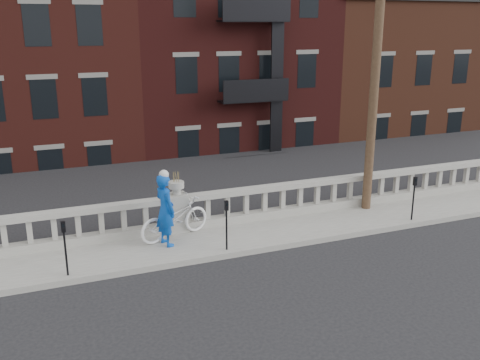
# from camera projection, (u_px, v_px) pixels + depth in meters

# --- Properties ---
(ground) EXTENTS (120.00, 120.00, 0.00)m
(ground) POSITION_uv_depth(u_px,v_px,m) (225.00, 297.00, 11.96)
(ground) COLOR black
(ground) RESTS_ON ground
(sidewalk) EXTENTS (32.00, 2.20, 0.15)m
(sidewalk) POSITION_uv_depth(u_px,v_px,m) (187.00, 245.00, 14.61)
(sidewalk) COLOR gray
(sidewalk) RESTS_ON ground
(balustrade) EXTENTS (28.00, 0.34, 1.03)m
(balustrade) POSITION_uv_depth(u_px,v_px,m) (177.00, 214.00, 15.30)
(balustrade) COLOR gray
(balustrade) RESTS_ON sidewalk
(planter_pedestal) EXTENTS (0.55, 0.55, 1.76)m
(planter_pedestal) POSITION_uv_depth(u_px,v_px,m) (177.00, 208.00, 15.24)
(planter_pedestal) COLOR gray
(planter_pedestal) RESTS_ON sidewalk
(lower_level) EXTENTS (80.00, 44.00, 20.80)m
(lower_level) POSITION_uv_depth(u_px,v_px,m) (100.00, 80.00, 31.95)
(lower_level) COLOR #605E59
(lower_level) RESTS_ON ground
(utility_pole) EXTENTS (1.60, 0.28, 10.00)m
(utility_pole) POSITION_uv_depth(u_px,v_px,m) (377.00, 47.00, 15.90)
(utility_pole) COLOR #422D1E
(utility_pole) RESTS_ON sidewalk
(parking_meter_b) EXTENTS (0.10, 0.09, 1.36)m
(parking_meter_b) POSITION_uv_depth(u_px,v_px,m) (65.00, 242.00, 12.45)
(parking_meter_b) COLOR black
(parking_meter_b) RESTS_ON sidewalk
(parking_meter_c) EXTENTS (0.10, 0.09, 1.36)m
(parking_meter_c) POSITION_uv_depth(u_px,v_px,m) (226.00, 220.00, 13.89)
(parking_meter_c) COLOR black
(parking_meter_c) RESTS_ON sidewalk
(parking_meter_d) EXTENTS (0.10, 0.09, 1.36)m
(parking_meter_d) POSITION_uv_depth(u_px,v_px,m) (414.00, 193.00, 16.03)
(parking_meter_d) COLOR black
(parking_meter_d) RESTS_ON sidewalk
(bicycle) EXTENTS (2.30, 1.43, 1.14)m
(bicycle) POSITION_uv_depth(u_px,v_px,m) (174.00, 218.00, 14.79)
(bicycle) COLOR white
(bicycle) RESTS_ON sidewalk
(cyclist) EXTENTS (0.66, 0.83, 1.98)m
(cyclist) POSITION_uv_depth(u_px,v_px,m) (165.00, 210.00, 14.19)
(cyclist) COLOR #0B45AD
(cyclist) RESTS_ON sidewalk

